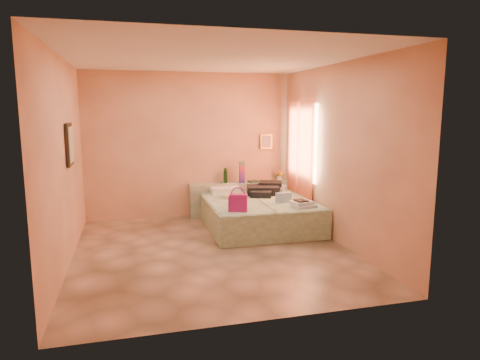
# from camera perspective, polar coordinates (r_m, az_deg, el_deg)

# --- Properties ---
(ground) EXTENTS (4.50, 4.50, 0.00)m
(ground) POSITION_cam_1_polar(r_m,az_deg,el_deg) (6.51, -3.66, -9.38)
(ground) COLOR tan
(ground) RESTS_ON ground
(room_walls) EXTENTS (4.02, 4.51, 2.81)m
(room_walls) POSITION_cam_1_polar(r_m,az_deg,el_deg) (6.77, -3.02, 6.80)
(room_walls) COLOR #F0B180
(room_walls) RESTS_ON ground
(headboard_ledge) EXTENTS (2.05, 0.30, 0.65)m
(headboard_ledge) POSITION_cam_1_polar(r_m,az_deg,el_deg) (8.61, 0.03, -2.47)
(headboard_ledge) COLOR #ABB392
(headboard_ledge) RESTS_ON ground
(bed_left) EXTENTS (0.92, 2.01, 0.50)m
(bed_left) POSITION_cam_1_polar(r_m,az_deg,el_deg) (7.54, -0.71, -4.75)
(bed_left) COLOR beige
(bed_left) RESTS_ON ground
(bed_right) EXTENTS (0.92, 2.01, 0.50)m
(bed_right) POSITION_cam_1_polar(r_m,az_deg,el_deg) (7.80, 5.73, -4.32)
(bed_right) COLOR beige
(bed_right) RESTS_ON ground
(water_bottle) EXTENTS (0.10, 0.10, 0.28)m
(water_bottle) POSITION_cam_1_polar(r_m,az_deg,el_deg) (8.48, -1.95, 0.55)
(water_bottle) COLOR #153A19
(water_bottle) RESTS_ON headboard_ledge
(rainbow_box) EXTENTS (0.09, 0.09, 0.42)m
(rainbow_box) POSITION_cam_1_polar(r_m,az_deg,el_deg) (8.48, 0.26, 1.03)
(rainbow_box) COLOR #B1156F
(rainbow_box) RESTS_ON headboard_ledge
(small_dish) EXTENTS (0.15, 0.15, 0.03)m
(small_dish) POSITION_cam_1_polar(r_m,az_deg,el_deg) (8.51, -2.37, -0.29)
(small_dish) COLOR #4C8C6A
(small_dish) RESTS_ON headboard_ledge
(green_book) EXTENTS (0.23, 0.20, 0.03)m
(green_book) POSITION_cam_1_polar(r_m,az_deg,el_deg) (8.59, 1.77, -0.19)
(green_book) COLOR #254632
(green_book) RESTS_ON headboard_ledge
(flower_vase) EXTENTS (0.25, 0.25, 0.25)m
(flower_vase) POSITION_cam_1_polar(r_m,az_deg,el_deg) (8.78, 5.31, 0.70)
(flower_vase) COLOR white
(flower_vase) RESTS_ON headboard_ledge
(magenta_handbag) EXTENTS (0.33, 0.25, 0.28)m
(magenta_handbag) POSITION_cam_1_polar(r_m,az_deg,el_deg) (6.76, -0.27, -3.02)
(magenta_handbag) COLOR #B1156F
(magenta_handbag) RESTS_ON bed_left
(khaki_garment) EXTENTS (0.44, 0.38, 0.06)m
(khaki_garment) POSITION_cam_1_polar(r_m,az_deg,el_deg) (7.82, -0.85, -2.12)
(khaki_garment) COLOR tan
(khaki_garment) RESTS_ON bed_left
(clothes_pile) EXTENTS (0.81, 0.81, 0.20)m
(clothes_pile) POSITION_cam_1_polar(r_m,az_deg,el_deg) (8.16, 3.47, -1.19)
(clothes_pile) COLOR black
(clothes_pile) RESTS_ON bed_right
(blue_handbag) EXTENTS (0.29, 0.17, 0.17)m
(blue_handbag) POSITION_cam_1_polar(r_m,az_deg,el_deg) (7.45, 5.84, -2.33)
(blue_handbag) COLOR #4362A1
(blue_handbag) RESTS_ON bed_right
(towel_stack) EXTENTS (0.40, 0.36, 0.10)m
(towel_stack) POSITION_cam_1_polar(r_m,az_deg,el_deg) (7.13, 8.45, -3.21)
(towel_stack) COLOR silver
(towel_stack) RESTS_ON bed_right
(sandal_pair) EXTENTS (0.19, 0.23, 0.02)m
(sandal_pair) POSITION_cam_1_polar(r_m,az_deg,el_deg) (7.11, 8.16, -2.73)
(sandal_pair) COLOR black
(sandal_pair) RESTS_ON towel_stack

